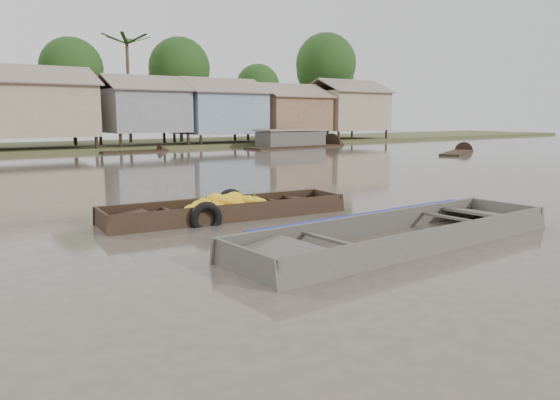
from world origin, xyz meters
TOP-DOWN VIEW (x-y plane):
  - ground at (0.00, 0.00)m, footprint 120.00×120.00m
  - riverbank at (3.03, 31.86)m, footprint 120.00×12.47m
  - banana_boat at (1.07, 3.35)m, footprint 5.81×1.87m
  - viewer_boat at (2.44, -0.70)m, footprint 7.06×2.05m
  - distant_boats at (12.26, 24.03)m, footprint 47.20×14.81m

SIDE VIEW (x-z plane):
  - ground at x=0.00m, z-range 0.00..0.00m
  - viewer_boat at x=2.44m, z-range -0.23..0.33m
  - banana_boat at x=1.07m, z-range -0.25..0.57m
  - distant_boats at x=12.26m, z-range -0.47..0.91m
  - riverbank at x=3.03m, z-range -2.04..8.18m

